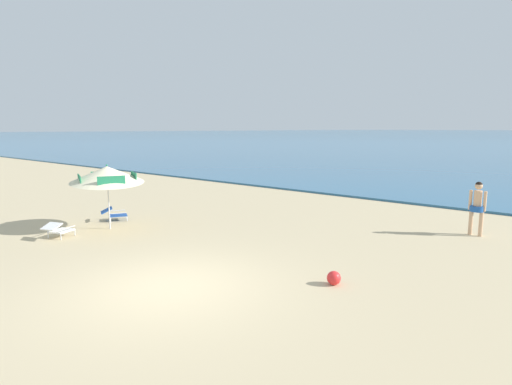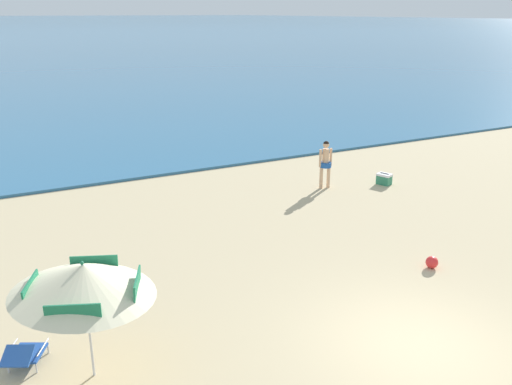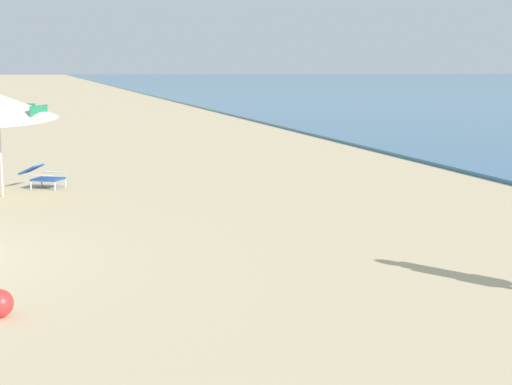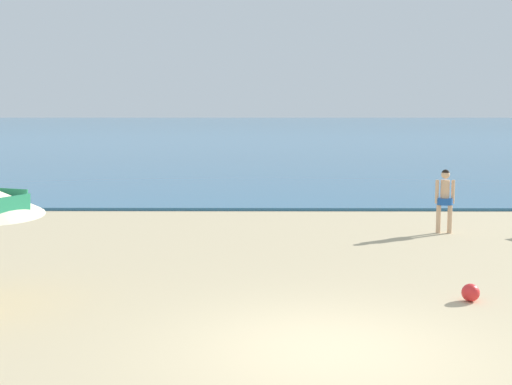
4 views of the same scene
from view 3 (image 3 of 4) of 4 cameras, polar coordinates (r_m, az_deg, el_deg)
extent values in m
cylinder|color=silver|center=(16.60, -18.24, 3.29)|extent=(0.04, 0.04, 2.10)
cube|color=#1E724C|center=(16.20, -15.64, 5.66)|extent=(0.78, 0.36, 0.29)
cube|color=#1E724C|center=(17.32, -17.14, 5.79)|extent=(0.36, 0.78, 0.29)
cube|color=#1E4799|center=(17.62, -15.00, 0.95)|extent=(0.74, 0.77, 0.04)
cube|color=#1E4799|center=(17.77, -16.14, 1.66)|extent=(0.62, 0.58, 0.21)
cylinder|color=silver|center=(17.72, -13.81, 0.68)|extent=(0.03, 0.03, 0.18)
cylinder|color=silver|center=(17.29, -14.52, 0.45)|extent=(0.03, 0.03, 0.18)
cylinder|color=silver|center=(17.98, -15.44, 0.74)|extent=(0.03, 0.03, 0.18)
cylinder|color=silver|center=(17.55, -16.18, 0.51)|extent=(0.03, 0.03, 0.18)
cylinder|color=silver|center=(17.85, -14.60, 1.46)|extent=(0.27, 0.49, 0.02)
cylinder|color=silver|center=(17.36, -15.44, 1.22)|extent=(0.27, 0.49, 0.02)
camera|label=1|loc=(9.17, -79.05, 6.50)|focal=29.06mm
camera|label=2|loc=(20.33, -44.10, 16.19)|focal=38.44mm
camera|label=4|loc=(16.50, -59.78, 6.48)|focal=46.59mm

